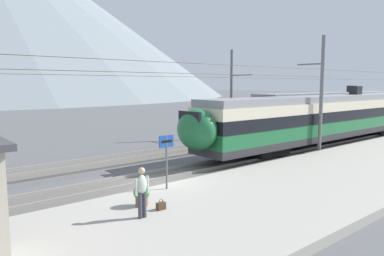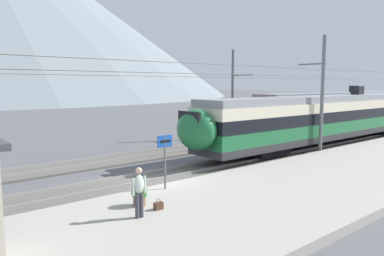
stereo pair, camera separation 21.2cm
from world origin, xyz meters
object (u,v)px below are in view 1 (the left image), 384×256
object	(u,v)px
catenary_mast_mid	(320,93)
passenger_walking	(142,190)
train_near_platform	(326,117)
catenary_mast_far_side	(233,93)
potted_plant_platform_edge	(142,194)
handbag_beside_passenger	(161,206)
train_far_track	(331,108)
platform_sign	(166,150)

from	to	relation	value
catenary_mast_mid	passenger_walking	world-z (taller)	catenary_mast_mid
train_near_platform	catenary_mast_far_side	world-z (taller)	catenary_mast_far_side
passenger_walking	potted_plant_platform_edge	bearing A→B (deg)	58.94
train_near_platform	handbag_beside_passenger	distance (m)	19.27
train_far_track	potted_plant_platform_edge	xyz separation A→B (m)	(-28.93, -8.99, -1.43)
catenary_mast_far_side	handbag_beside_passenger	size ratio (longest dim) A/B	128.71
train_far_track	platform_sign	bearing A→B (deg)	-163.79
catenary_mast_far_side	passenger_walking	world-z (taller)	catenary_mast_far_side
catenary_mast_far_side	catenary_mast_mid	bearing A→B (deg)	-95.79
catenary_mast_far_side	potted_plant_platform_edge	size ratio (longest dim) A/B	62.19
catenary_mast_mid	catenary_mast_far_side	world-z (taller)	catenary_mast_mid
passenger_walking	handbag_beside_passenger	bearing A→B (deg)	15.19
catenary_mast_mid	handbag_beside_passenger	world-z (taller)	catenary_mast_mid
train_near_platform	catenary_mast_far_side	bearing A→B (deg)	111.50
train_near_platform	catenary_mast_mid	world-z (taller)	catenary_mast_mid
catenary_mast_mid	platform_sign	world-z (taller)	catenary_mast_mid
catenary_mast_far_side	handbag_beside_passenger	xyz separation A→B (m)	(-15.81, -11.76, -3.50)
train_near_platform	handbag_beside_passenger	size ratio (longest dim) A/B	71.58
catenary_mast_mid	train_near_platform	bearing A→B (deg)	23.33
potted_plant_platform_edge	passenger_walking	bearing A→B (deg)	-121.06
train_far_track	catenary_mast_far_side	size ratio (longest dim) A/B	0.51
train_far_track	catenary_mast_mid	xyz separation A→B (m)	(-13.71, -6.79, 1.90)
catenary_mast_far_side	platform_sign	world-z (taller)	catenary_mast_far_side
catenary_mast_mid	handbag_beside_passenger	xyz separation A→B (m)	(-14.92, -2.99, -3.64)
train_near_platform	passenger_walking	size ratio (longest dim) A/B	16.36
catenary_mast_mid	catenary_mast_far_side	xyz separation A→B (m)	(0.89, 8.77, -0.14)
train_far_track	catenary_mast_far_side	distance (m)	13.09
train_far_track	passenger_walking	world-z (taller)	train_far_track
train_near_platform	handbag_beside_passenger	world-z (taller)	train_near_platform
catenary_mast_far_side	platform_sign	xyz separation A→B (m)	(-14.16, -9.82, -1.97)
catenary_mast_mid	passenger_walking	distance (m)	16.42
potted_plant_platform_edge	catenary_mast_far_side	bearing A→B (deg)	34.26
passenger_walking	train_near_platform	bearing A→B (deg)	13.91
catenary_mast_far_side	potted_plant_platform_edge	distance (m)	19.75
train_far_track	passenger_walking	distance (m)	31.23
train_near_platform	potted_plant_platform_edge	bearing A→B (deg)	-168.64
catenary_mast_mid	handbag_beside_passenger	bearing A→B (deg)	-168.66
catenary_mast_mid	passenger_walking	xyz separation A→B (m)	(-15.84, -3.24, -2.83)
handbag_beside_passenger	platform_sign	bearing A→B (deg)	49.59
train_near_platform	passenger_walking	world-z (taller)	train_near_platform
passenger_walking	handbag_beside_passenger	distance (m)	1.25
catenary_mast_mid	catenary_mast_far_side	size ratio (longest dim) A/B	1.00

